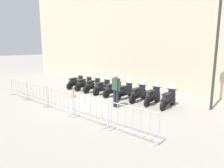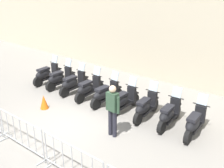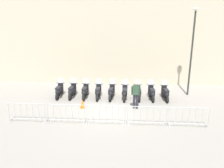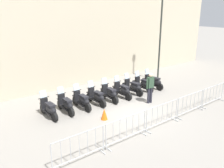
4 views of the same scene
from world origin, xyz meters
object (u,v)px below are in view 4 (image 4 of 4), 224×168
(barrier_segment_2, at_px, (162,115))
(barrier_segment_0, at_px, (79,148))
(motorcycle_4, at_px, (110,94))
(barrier_segment_3, at_px, (190,104))
(motorcycle_7, at_px, (143,84))
(motorcycle_3, at_px, (97,97))
(motorcycle_8, at_px, (153,82))
(officer_near_row_end, at_px, (150,86))
(traffic_cone, at_px, (104,114))
(motorcycle_2, at_px, (82,101))
(barrier_segment_4, at_px, (213,95))
(motorcycle_1, at_px, (66,104))
(motorcycle_6, at_px, (133,87))
(street_lamp, at_px, (161,31))
(barrier_segment_1, at_px, (126,129))
(motorcycle_0, at_px, (49,109))
(motorcycle_5, at_px, (123,91))

(barrier_segment_2, bearing_deg, barrier_segment_0, -172.65)
(motorcycle_4, relative_size, barrier_segment_3, 0.86)
(motorcycle_7, bearing_deg, motorcycle_3, -171.96)
(motorcycle_8, bearing_deg, barrier_segment_2, -125.93)
(officer_near_row_end, xyz_separation_m, traffic_cone, (-3.19, -0.55, -0.71))
(motorcycle_3, xyz_separation_m, officer_near_row_end, (2.67, -1.24, 0.53))
(motorcycle_3, xyz_separation_m, motorcycle_8, (4.49, 0.61, 0.00))
(motorcycle_2, height_order, motorcycle_7, same)
(barrier_segment_3, bearing_deg, barrier_segment_4, 7.35)
(motorcycle_2, distance_m, traffic_cone, 1.75)
(motorcycle_1, height_order, motorcycle_6, same)
(motorcycle_3, xyz_separation_m, barrier_segment_4, (5.57, -3.14, 0.07))
(motorcycle_2, bearing_deg, street_lamp, 16.41)
(motorcycle_4, height_order, barrier_segment_1, motorcycle_4)
(barrier_segment_2, height_order, barrier_segment_3, same)
(motorcycle_0, bearing_deg, motorcycle_3, 6.37)
(motorcycle_1, bearing_deg, street_lamp, 15.10)
(motorcycle_4, height_order, barrier_segment_3, motorcycle_4)
(motorcycle_5, bearing_deg, barrier_segment_0, -136.24)
(motorcycle_0, distance_m, motorcycle_3, 2.72)
(street_lamp, bearing_deg, motorcycle_6, -154.93)
(motorcycle_1, height_order, barrier_segment_2, motorcycle_1)
(motorcycle_1, distance_m, barrier_segment_3, 6.20)
(motorcycle_5, bearing_deg, barrier_segment_1, -121.23)
(motorcycle_0, height_order, barrier_segment_4, motorcycle_0)
(motorcycle_3, relative_size, street_lamp, 0.29)
(motorcycle_8, relative_size, barrier_segment_0, 0.85)
(motorcycle_1, distance_m, street_lamp, 8.74)
(barrier_segment_1, distance_m, barrier_segment_3, 4.22)
(motorcycle_1, height_order, barrier_segment_0, motorcycle_1)
(motorcycle_1, relative_size, motorcycle_8, 1.01)
(motorcycle_0, bearing_deg, motorcycle_2, 6.32)
(motorcycle_5, distance_m, traffic_cone, 3.05)
(motorcycle_7, relative_size, street_lamp, 0.29)
(motorcycle_4, bearing_deg, barrier_segment_0, -130.39)
(motorcycle_2, relative_size, barrier_segment_4, 0.86)
(motorcycle_1, distance_m, motorcycle_4, 2.71)
(barrier_segment_4, relative_size, traffic_cone, 3.65)
(motorcycle_0, bearing_deg, barrier_segment_0, -91.41)
(motorcycle_0, xyz_separation_m, barrier_segment_1, (1.99, -3.65, 0.07))
(motorcycle_0, relative_size, motorcycle_2, 1.00)
(motorcycle_7, height_order, traffic_cone, motorcycle_7)
(motorcycle_1, relative_size, motorcycle_5, 1.00)
(barrier_segment_3, height_order, traffic_cone, barrier_segment_3)
(motorcycle_0, relative_size, motorcycle_6, 1.00)
(motorcycle_4, bearing_deg, motorcycle_3, -172.54)
(motorcycle_5, bearing_deg, motorcycle_3, -174.16)
(motorcycle_7, xyz_separation_m, barrier_segment_1, (-4.30, -4.45, 0.07))
(motorcycle_7, height_order, motorcycle_8, same)
(motorcycle_0, xyz_separation_m, traffic_cone, (2.18, -1.50, -0.18))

